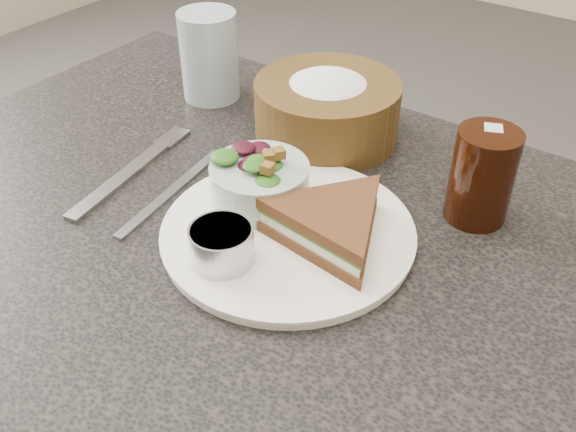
# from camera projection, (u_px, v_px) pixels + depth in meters

# --- Properties ---
(dining_table) EXTENTS (1.00, 0.70, 0.75)m
(dining_table) POSITION_uv_depth(u_px,v_px,m) (259.00, 415.00, 0.97)
(dining_table) COLOR black
(dining_table) RESTS_ON floor
(dinner_plate) EXTENTS (0.28, 0.28, 0.01)m
(dinner_plate) POSITION_uv_depth(u_px,v_px,m) (288.00, 233.00, 0.71)
(dinner_plate) COLOR white
(dinner_plate) RESTS_ON dining_table
(sandwich) EXTENTS (0.19, 0.19, 0.05)m
(sandwich) POSITION_uv_depth(u_px,v_px,m) (332.00, 225.00, 0.68)
(sandwich) COLOR #482812
(sandwich) RESTS_ON dinner_plate
(salad_bowl) EXTENTS (0.12, 0.12, 0.07)m
(salad_bowl) POSITION_uv_depth(u_px,v_px,m) (260.00, 177.00, 0.73)
(salad_bowl) COLOR #9DAFA6
(salad_bowl) RESTS_ON dinner_plate
(dressing_ramekin) EXTENTS (0.08, 0.08, 0.04)m
(dressing_ramekin) POSITION_uv_depth(u_px,v_px,m) (222.00, 245.00, 0.66)
(dressing_ramekin) COLOR #B2B4B8
(dressing_ramekin) RESTS_ON dinner_plate
(orange_wedge) EXTENTS (0.08, 0.08, 0.03)m
(orange_wedge) POSITION_uv_depth(u_px,v_px,m) (331.00, 205.00, 0.72)
(orange_wedge) COLOR #FA6307
(orange_wedge) RESTS_ON dinner_plate
(fork) EXTENTS (0.05, 0.21, 0.01)m
(fork) POSITION_uv_depth(u_px,v_px,m) (126.00, 175.00, 0.81)
(fork) COLOR #ABACAF
(fork) RESTS_ON dining_table
(knife) EXTENTS (0.04, 0.20, 0.00)m
(knife) POSITION_uv_depth(u_px,v_px,m) (172.00, 192.00, 0.78)
(knife) COLOR #A3A5AE
(knife) RESTS_ON dining_table
(bread_basket) EXTENTS (0.23, 0.23, 0.11)m
(bread_basket) POSITION_uv_depth(u_px,v_px,m) (327.00, 101.00, 0.86)
(bread_basket) COLOR #4A3617
(bread_basket) RESTS_ON dining_table
(cola_glass) EXTENTS (0.09, 0.09, 0.12)m
(cola_glass) POSITION_uv_depth(u_px,v_px,m) (483.00, 171.00, 0.71)
(cola_glass) COLOR black
(cola_glass) RESTS_ON dining_table
(water_glass) EXTENTS (0.10, 0.10, 0.13)m
(water_glass) POSITION_uv_depth(u_px,v_px,m) (209.00, 56.00, 0.95)
(water_glass) COLOR #9DAEB8
(water_glass) RESTS_ON dining_table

